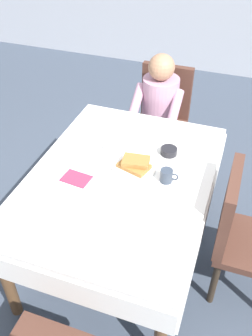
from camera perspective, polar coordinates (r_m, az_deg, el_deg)
name	(u,v)px	position (r m, az deg, el deg)	size (l,w,h in m)	color
ground_plane	(121,251)	(2.83, -0.76, -12.71)	(14.00, 14.00, 0.00)	#3D4756
dining_table_main	(120,187)	(2.35, -0.89, -2.92)	(1.12, 1.52, 0.74)	white
chair_diner	(162,112)	(3.33, 5.63, 8.52)	(0.44, 0.45, 0.93)	#4C2D23
diner_person	(159,107)	(3.13, 5.04, 9.32)	(0.40, 0.43, 1.12)	#B2849E
chair_right_side	(240,230)	(2.36, 17.24, -9.17)	(0.45, 0.44, 0.93)	#4C2D23
plate_breakfast	(134,168)	(2.34, 1.21, 0.08)	(0.28, 0.28, 0.02)	white
breakfast_stack	(135,164)	(2.32, 1.40, 0.69)	(0.22, 0.17, 0.06)	#A36B33
cup_coffee	(167,176)	(2.24, 6.30, -1.19)	(0.11, 0.08, 0.08)	#333D4C
bowl_butter	(169,151)	(2.47, 6.63, 2.60)	(0.11, 0.11, 0.04)	black
syrup_pitcher	(107,145)	(2.48, -2.99, 3.50)	(0.08, 0.08, 0.07)	silver
fork_left_of_plate	(105,164)	(2.38, -3.28, 0.65)	(0.18, 0.01, 0.01)	silver
knife_right_of_plate	(162,177)	(2.29, 5.56, -1.33)	(0.20, 0.01, 0.01)	silver
spoon_near_edge	(120,199)	(2.14, -0.94, -4.77)	(0.15, 0.01, 0.01)	silver
napkin_folded	(76,178)	(2.29, -7.69, -1.61)	(0.17, 0.12, 0.01)	#8C2D4C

